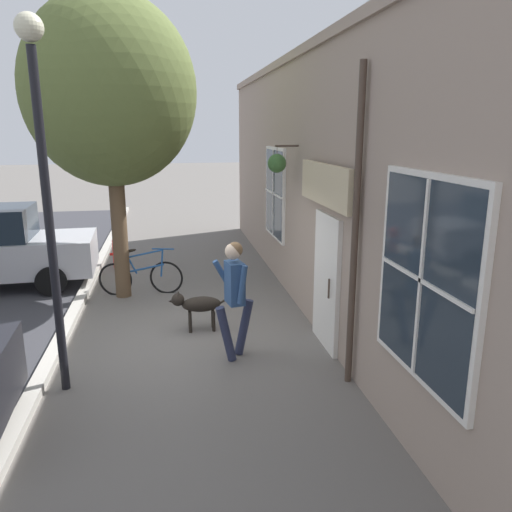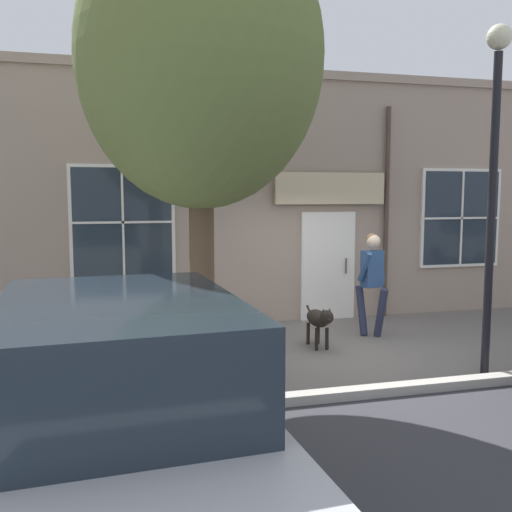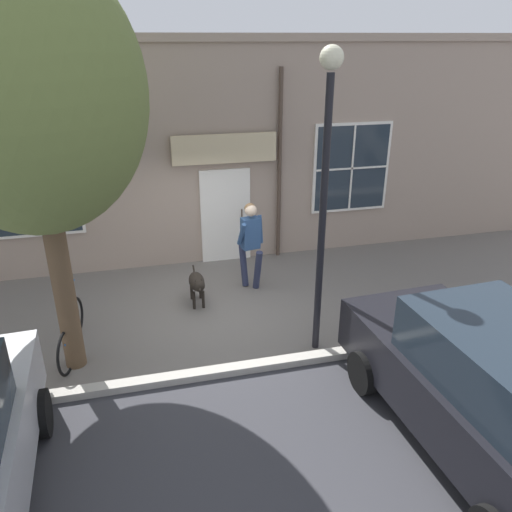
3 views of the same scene
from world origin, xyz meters
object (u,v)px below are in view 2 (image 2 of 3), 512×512
at_px(leaning_bicycle, 193,352).
at_px(street_lamp, 494,149).
at_px(street_tree_by_curb, 197,69).
at_px(pedestrian_walking, 372,274).
at_px(parked_car_nearest_curb, 120,415).
at_px(fire_hydrant, 1,381).
at_px(dog_on_leash, 319,319).

relative_size(leaning_bicycle, street_lamp, 0.38).
bearing_deg(street_tree_by_curb, pedestrian_walking, 120.24).
xyz_separation_m(parked_car_nearest_curb, fire_hydrant, (-2.56, -1.22, -0.48)).
relative_size(parked_car_nearest_curb, fire_hydrant, 5.70).
distance_m(dog_on_leash, fire_hydrant, 4.72).
xyz_separation_m(street_lamp, fire_hydrant, (-0.12, -6.08, -2.63)).
relative_size(pedestrian_walking, leaning_bicycle, 1.03).
bearing_deg(pedestrian_walking, street_tree_by_curb, -59.76).
bearing_deg(dog_on_leash, street_lamp, 42.36).
xyz_separation_m(leaning_bicycle, street_lamp, (0.81, 3.85, 2.65)).
bearing_deg(pedestrian_walking, street_lamp, 13.00).
distance_m(dog_on_leash, street_tree_by_curb, 4.30).
xyz_separation_m(leaning_bicycle, fire_hydrant, (0.69, -2.23, 0.02)).
relative_size(street_tree_by_curb, leaning_bicycle, 3.36).
bearing_deg(street_tree_by_curb, street_lamp, 83.66).
bearing_deg(parked_car_nearest_curb, street_lamp, 116.69).
height_order(dog_on_leash, leaning_bicycle, leaning_bicycle).
bearing_deg(dog_on_leash, fire_hydrant, -68.53).
xyz_separation_m(dog_on_leash, street_lamp, (1.85, 1.69, 2.56)).
height_order(dog_on_leash, parked_car_nearest_curb, parked_car_nearest_curb).
bearing_deg(leaning_bicycle, fire_hydrant, -72.73).
distance_m(pedestrian_walking, parked_car_nearest_curb, 6.45).
xyz_separation_m(pedestrian_walking, dog_on_leash, (0.49, -1.15, -0.62)).
bearing_deg(street_lamp, parked_car_nearest_curb, -63.31).
distance_m(pedestrian_walking, fire_hydrant, 6.01).
distance_m(parked_car_nearest_curb, street_lamp, 5.85).
distance_m(dog_on_leash, leaning_bicycle, 2.40).
bearing_deg(fire_hydrant, parked_car_nearest_curb, 25.39).
xyz_separation_m(street_tree_by_curb, fire_hydrant, (0.30, -2.26, -3.52)).
xyz_separation_m(pedestrian_walking, parked_car_nearest_curb, (4.78, -4.32, -0.21)).
relative_size(pedestrian_walking, fire_hydrant, 2.32).
xyz_separation_m(pedestrian_walking, leaning_bicycle, (1.52, -3.31, -0.71)).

